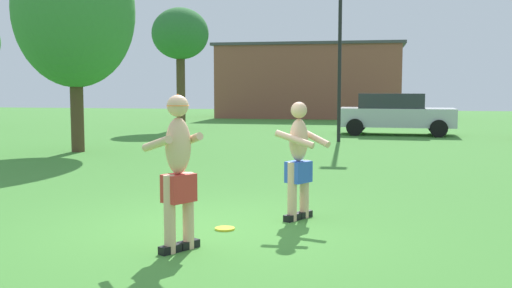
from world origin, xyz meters
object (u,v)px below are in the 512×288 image
object	(u,v)px
player_near	(299,159)
frisbee	(225,229)
player_in_red	(178,165)
lamp_post	(340,28)
car_silver_near_post	(395,113)
tree_left_field	(74,11)
tree_behind_players	(180,36)

from	to	relation	value
player_near	frisbee	bearing A→B (deg)	-137.65
player_in_red	lamp_post	bearing A→B (deg)	85.92
car_silver_near_post	tree_left_field	bearing A→B (deg)	-138.74
player_near	tree_left_field	bearing A→B (deg)	134.39
frisbee	tree_left_field	bearing A→B (deg)	127.91
frisbee	car_silver_near_post	xyz separation A→B (m)	(2.66, 16.04, 0.81)
car_silver_near_post	frisbee	bearing A→B (deg)	-99.42
player_near	tree_behind_players	distance (m)	18.32
car_silver_near_post	tree_left_field	world-z (taller)	tree_left_field
player_in_red	lamp_post	xyz separation A→B (m)	(0.98, 13.75, 2.77)
player_in_red	frisbee	bearing A→B (deg)	76.11
player_in_red	frisbee	world-z (taller)	player_in_red
player_near	tree_behind_players	world-z (taller)	tree_behind_players
player_near	tree_left_field	size ratio (longest dim) A/B	0.27
lamp_post	tree_left_field	xyz separation A→B (m)	(-7.06, -4.55, 0.17)
player_near	car_silver_near_post	distance (m)	15.37
frisbee	tree_behind_players	xyz separation A→B (m)	(-6.33, 17.34, 4.00)
player_near	frisbee	distance (m)	1.44
player_in_red	tree_left_field	distance (m)	11.42
car_silver_near_post	tree_behind_players	world-z (taller)	tree_behind_players
player_in_red	tree_left_field	xyz separation A→B (m)	(-6.08, 9.20, 2.94)
frisbee	tree_left_field	world-z (taller)	tree_left_field
car_silver_near_post	lamp_post	bearing A→B (deg)	-120.11
player_in_red	lamp_post	size ratio (longest dim) A/B	0.29
player_in_red	frisbee	size ratio (longest dim) A/B	6.80
car_silver_near_post	tree_behind_players	xyz separation A→B (m)	(-8.99, 1.29, 3.19)
lamp_post	tree_left_field	bearing A→B (deg)	-147.22
player_in_red	tree_behind_players	bearing A→B (deg)	108.26
player_in_red	car_silver_near_post	xyz separation A→B (m)	(2.92, 17.10, -0.15)
player_in_red	tree_behind_players	xyz separation A→B (m)	(-6.07, 18.40, 3.04)
car_silver_near_post	tree_left_field	xyz separation A→B (m)	(-9.01, -7.90, 3.09)
tree_behind_players	tree_left_field	bearing A→B (deg)	-90.07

